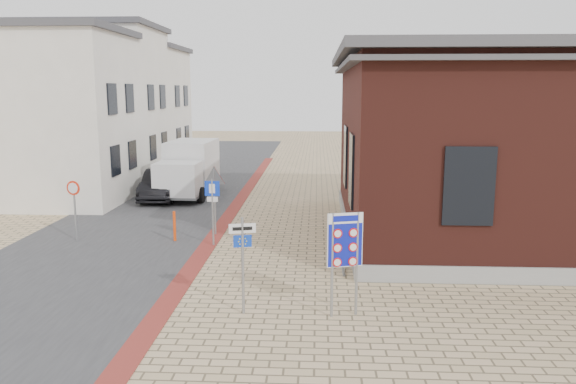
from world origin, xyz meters
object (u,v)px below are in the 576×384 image
(border_sign, at_px, (345,243))
(bollard, at_px, (175,226))
(box_truck, at_px, (189,168))
(essen_sign, at_px, (243,251))
(sedan, at_px, (162,184))
(parking_sign, at_px, (212,201))

(border_sign, height_order, bollard, border_sign)
(box_truck, xyz_separation_m, essen_sign, (4.79, -15.22, 0.15))
(essen_sign, height_order, bollard, essen_sign)
(sedan, distance_m, bollard, 8.30)
(bollard, bearing_deg, parking_sign, -18.41)
(border_sign, bearing_deg, bollard, 116.76)
(parking_sign, xyz_separation_m, bollard, (-1.50, 0.50, -1.06))
(box_truck, height_order, essen_sign, box_truck)
(essen_sign, relative_size, parking_sign, 1.01)
(box_truck, height_order, bollard, box_truck)
(sedan, distance_m, parking_sign, 9.38)
(box_truck, distance_m, essen_sign, 15.96)
(border_sign, xyz_separation_m, parking_sign, (-4.30, 6.00, -0.22))
(box_truck, relative_size, bollard, 4.89)
(sedan, height_order, parking_sign, parking_sign)
(sedan, height_order, essen_sign, essen_sign)
(parking_sign, height_order, bollard, parking_sign)
(box_truck, bearing_deg, bollard, -78.62)
(essen_sign, bearing_deg, sedan, 99.10)
(sedan, height_order, bollard, sedan)
(box_truck, height_order, parking_sign, box_truck)
(sedan, distance_m, box_truck, 1.64)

